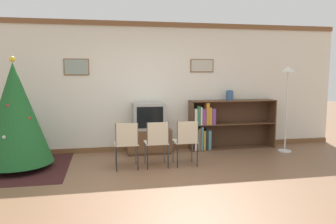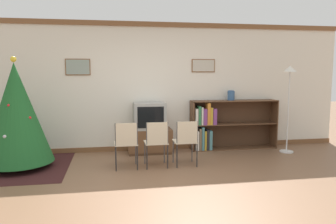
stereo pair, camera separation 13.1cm
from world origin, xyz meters
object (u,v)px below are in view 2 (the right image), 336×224
object	(u,v)px
christmas_tree	(16,113)
vase	(231,95)
television	(149,116)
folding_chair_right	(186,140)
bookshelf	(219,126)
folding_chair_center	(157,141)
folding_chair_left	(126,142)
tv_console	(150,141)
standing_lamp	(289,86)

from	to	relation	value
christmas_tree	vase	xyz separation A→B (m)	(4.17, 0.80, 0.20)
christmas_tree	television	distance (m)	2.48
folding_chair_right	bookshelf	xyz separation A→B (m)	(1.00, 1.15, 0.04)
folding_chair_center	folding_chair_right	bearing A→B (deg)	0.00
television	folding_chair_left	distance (m)	1.23
bookshelf	folding_chair_right	bearing A→B (deg)	-130.80
tv_console	folding_chair_center	distance (m)	1.10
folding_chair_center	folding_chair_right	xyz separation A→B (m)	(0.53, 0.00, 0.00)
tv_console	folding_chair_right	world-z (taller)	folding_chair_right
folding_chair_right	bookshelf	size ratio (longest dim) A/B	0.43
vase	standing_lamp	xyz separation A→B (m)	(1.04, -0.56, 0.21)
tv_console	folding_chair_center	xyz separation A→B (m)	(-0.00, -1.08, 0.22)
television	bookshelf	distance (m)	1.55
christmas_tree	folding_chair_center	size ratio (longest dim) A/B	2.35
television	folding_chair_left	bearing A→B (deg)	-116.09
television	folding_chair_left	world-z (taller)	television
folding_chair_left	folding_chair_right	world-z (taller)	same
folding_chair_left	standing_lamp	distance (m)	3.54
tv_console	bookshelf	bearing A→B (deg)	2.95
folding_chair_right	bookshelf	world-z (taller)	bookshelf
folding_chair_left	television	bearing A→B (deg)	63.91
television	standing_lamp	world-z (taller)	standing_lamp
tv_console	vase	distance (m)	2.02
christmas_tree	standing_lamp	bearing A→B (deg)	2.67
folding_chair_right	standing_lamp	xyz separation A→B (m)	(2.31, 0.64, 0.90)
bookshelf	folding_chair_left	bearing A→B (deg)	-150.59
television	bookshelf	bearing A→B (deg)	3.05
folding_chair_left	bookshelf	xyz separation A→B (m)	(2.05, 1.15, 0.04)
television	standing_lamp	bearing A→B (deg)	-8.76
television	folding_chair_right	bearing A→B (deg)	-63.91
tv_console	standing_lamp	size ratio (longest dim) A/B	0.50
folding_chair_left	standing_lamp	bearing A→B (deg)	10.73
folding_chair_center	standing_lamp	xyz separation A→B (m)	(2.83, 0.64, 0.90)
bookshelf	vase	xyz separation A→B (m)	(0.27, 0.04, 0.66)
television	folding_chair_center	distance (m)	1.11
folding_chair_center	standing_lamp	world-z (taller)	standing_lamp
television	folding_chair_center	size ratio (longest dim) A/B	0.78
folding_chair_right	christmas_tree	bearing A→B (deg)	172.28
bookshelf	standing_lamp	xyz separation A→B (m)	(1.31, -0.52, 0.86)
television	vase	distance (m)	1.84
folding_chair_center	standing_lamp	distance (m)	3.04
tv_console	folding_chair_left	world-z (taller)	folding_chair_left
christmas_tree	folding_chair_right	bearing A→B (deg)	-7.72
television	bookshelf	world-z (taller)	bookshelf
folding_chair_left	bookshelf	size ratio (longest dim) A/B	0.43
folding_chair_left	folding_chair_center	distance (m)	0.53
christmas_tree	bookshelf	bearing A→B (deg)	11.05
television	christmas_tree	bearing A→B (deg)	-164.02
vase	standing_lamp	size ratio (longest dim) A/B	0.12
folding_chair_right	vase	distance (m)	1.88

